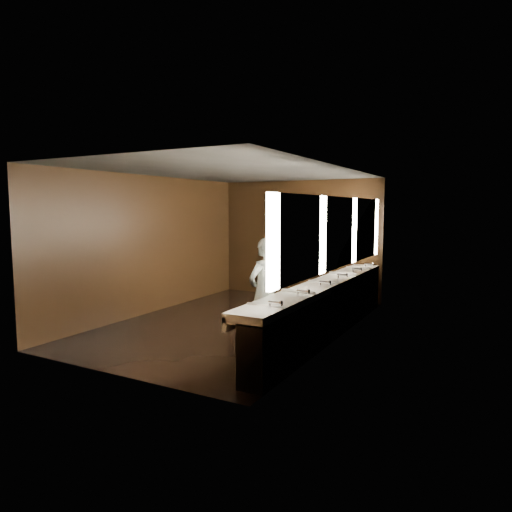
{
  "coord_description": "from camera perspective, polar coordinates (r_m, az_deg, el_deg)",
  "views": [
    {
      "loc": [
        4.32,
        -7.13,
        2.14
      ],
      "look_at": [
        0.45,
        0.0,
        1.29
      ],
      "focal_mm": 32.0,
      "sensor_mm": 36.0,
      "label": 1
    }
  ],
  "objects": [
    {
      "name": "floor",
      "position": [
        8.61,
        -2.63,
        -8.4
      ],
      "size": [
        6.0,
        6.0,
        0.0
      ],
      "primitive_type": "plane",
      "color": "black",
      "rests_on": "ground"
    },
    {
      "name": "ceiling",
      "position": [
        8.37,
        -2.73,
        10.51
      ],
      "size": [
        4.0,
        6.0,
        0.02
      ],
      "primitive_type": "cube",
      "color": "#2D2D2B",
      "rests_on": "wall_back"
    },
    {
      "name": "wall_back",
      "position": [
        11.04,
        5.42,
        2.12
      ],
      "size": [
        4.0,
        0.02,
        2.8
      ],
      "primitive_type": "cube",
      "color": "black",
      "rests_on": "floor"
    },
    {
      "name": "wall_front",
      "position": [
        6.03,
        -17.63,
        -1.35
      ],
      "size": [
        4.0,
        0.02,
        2.8
      ],
      "primitive_type": "cube",
      "color": "black",
      "rests_on": "floor"
    },
    {
      "name": "wall_left",
      "position": [
        9.56,
        -12.99,
        1.4
      ],
      "size": [
        0.02,
        6.0,
        2.8
      ],
      "primitive_type": "cube",
      "color": "black",
      "rests_on": "floor"
    },
    {
      "name": "wall_right",
      "position": [
        7.54,
        10.44,
        0.26
      ],
      "size": [
        0.02,
        6.0,
        2.8
      ],
      "primitive_type": "cube",
      "color": "black",
      "rests_on": "floor"
    },
    {
      "name": "sink_counter",
      "position": [
        7.75,
        8.85,
        -6.34
      ],
      "size": [
        0.55,
        5.4,
        1.01
      ],
      "color": "black",
      "rests_on": "floor"
    },
    {
      "name": "mirror_band",
      "position": [
        7.52,
        10.34,
        2.92
      ],
      "size": [
        0.06,
        5.03,
        1.15
      ],
      "color": "white",
      "rests_on": "wall_right"
    },
    {
      "name": "person",
      "position": [
        7.06,
        1.03,
        -4.57
      ],
      "size": [
        0.55,
        0.7,
        1.69
      ],
      "primitive_type": "imported",
      "rotation": [
        0.0,
        0.0,
        -1.84
      ],
      "color": "#7CABB9",
      "rests_on": "floor"
    },
    {
      "name": "trash_bin",
      "position": [
        7.41,
        5.83,
        -8.85
      ],
      "size": [
        0.4,
        0.4,
        0.49
      ],
      "primitive_type": "cylinder",
      "rotation": [
        0.0,
        0.0,
        0.32
      ],
      "color": "black",
      "rests_on": "floor"
    }
  ]
}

